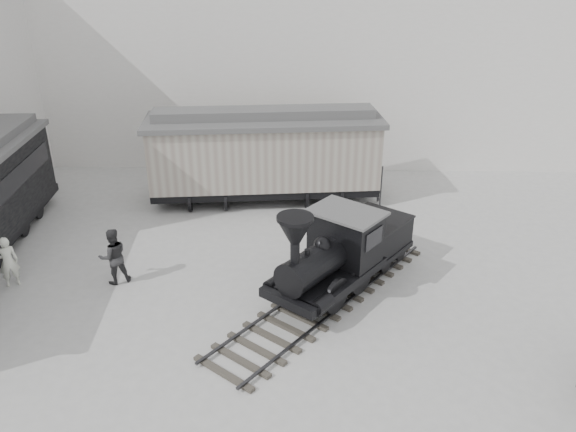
{
  "coord_description": "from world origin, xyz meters",
  "views": [
    {
      "loc": [
        0.78,
        -10.75,
        9.13
      ],
      "look_at": [
        0.31,
        4.41,
        2.0
      ],
      "focal_mm": 35.0,
      "sensor_mm": 36.0,
      "label": 1
    }
  ],
  "objects_px": {
    "locomotive": "(339,256)",
    "visitor_a": "(8,262)",
    "visitor_b": "(113,256)",
    "boxcar": "(265,153)"
  },
  "relations": [
    {
      "from": "locomotive",
      "to": "visitor_a",
      "type": "xyz_separation_m",
      "value": [
        -9.82,
        -0.06,
        -0.33
      ]
    },
    {
      "from": "locomotive",
      "to": "visitor_a",
      "type": "relative_size",
      "value": 5.02
    },
    {
      "from": "visitor_b",
      "to": "boxcar",
      "type": "bearing_deg",
      "value": -152.39
    },
    {
      "from": "boxcar",
      "to": "visitor_b",
      "type": "distance_m",
      "value": 7.8
    },
    {
      "from": "locomotive",
      "to": "visitor_a",
      "type": "height_order",
      "value": "locomotive"
    },
    {
      "from": "locomotive",
      "to": "boxcar",
      "type": "distance_m",
      "value": 7.3
    },
    {
      "from": "visitor_a",
      "to": "visitor_b",
      "type": "distance_m",
      "value": 3.1
    },
    {
      "from": "boxcar",
      "to": "visitor_a",
      "type": "bearing_deg",
      "value": -142.87
    },
    {
      "from": "visitor_a",
      "to": "visitor_b",
      "type": "xyz_separation_m",
      "value": [
        3.09,
        0.28,
        0.08
      ]
    },
    {
      "from": "visitor_a",
      "to": "visitor_b",
      "type": "relative_size",
      "value": 0.91
    }
  ]
}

